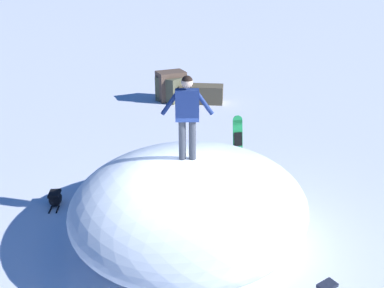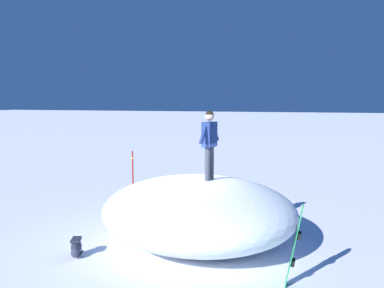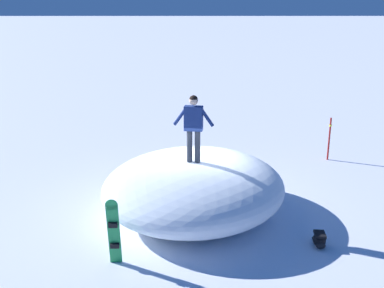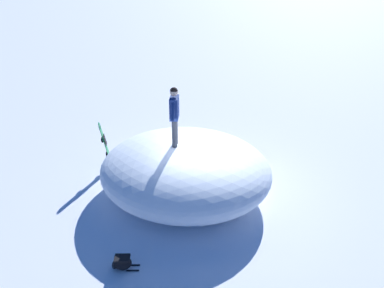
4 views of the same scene
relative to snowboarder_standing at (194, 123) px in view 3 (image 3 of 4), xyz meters
The scene contains 7 objects.
ground 2.74m from the snowboarder_standing, 164.90° to the left, with size 240.00×240.00×0.00m, color white.
snow_mound 1.83m from the snowboarder_standing, behind, with size 4.98×4.67×1.61m, color white.
snowboarder_standing is the anchor object (origin of this frame).
snowboard_primary_upright 3.29m from the snowboarder_standing, 37.66° to the right, with size 0.32×0.27×1.63m.
backpack_near 3.98m from the snowboarder_standing, 144.25° to the right, with size 0.39×0.58×0.44m.
backpack_far 4.04m from the snowboarder_standing, 64.61° to the left, with size 0.63×0.32×0.34m.
trail_marker_pole 6.91m from the snowboarder_standing, 134.15° to the left, with size 0.10×0.10×1.53m.
Camera 3 is at (11.89, -0.30, 5.60)m, focal length 44.10 mm.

